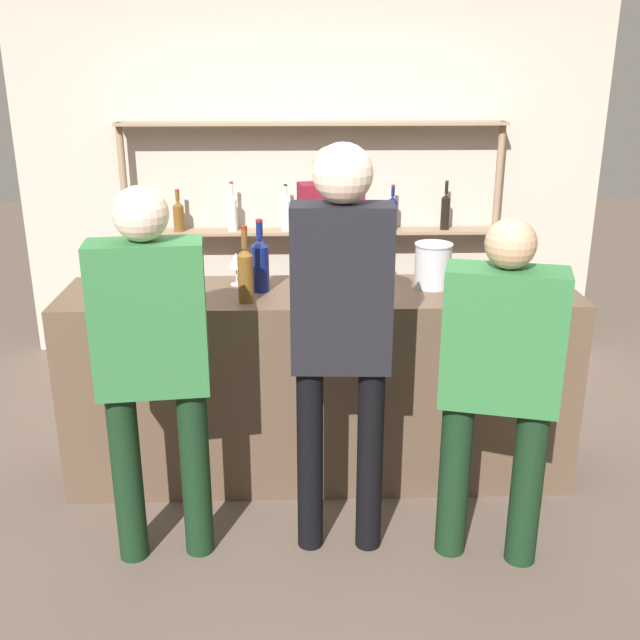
# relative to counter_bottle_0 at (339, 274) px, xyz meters

# --- Properties ---
(ground_plane) EXTENTS (16.00, 16.00, 0.00)m
(ground_plane) POSITION_rel_counter_bottle_0_xyz_m (-0.09, 0.11, -1.14)
(ground_plane) COLOR brown
(bar_counter) EXTENTS (2.58, 0.58, 1.02)m
(bar_counter) POSITION_rel_counter_bottle_0_xyz_m (-0.09, 0.11, -0.63)
(bar_counter) COLOR brown
(bar_counter) RESTS_ON ground_plane
(back_wall) EXTENTS (4.18, 0.12, 2.80)m
(back_wall) POSITION_rel_counter_bottle_0_xyz_m (-0.09, 2.00, 0.26)
(back_wall) COLOR #B2A899
(back_wall) RESTS_ON ground_plane
(back_shelf) EXTENTS (2.69, 0.18, 1.70)m
(back_shelf) POSITION_rel_counter_bottle_0_xyz_m (-0.09, 1.82, 0.01)
(back_shelf) COLOR #897056
(back_shelf) RESTS_ON ground_plane
(counter_bottle_0) EXTENTS (0.07, 0.07, 0.32)m
(counter_bottle_0) POSITION_rel_counter_bottle_0_xyz_m (0.00, 0.00, 0.00)
(counter_bottle_0) COLOR #0F1956
(counter_bottle_0) RESTS_ON bar_counter
(counter_bottle_1) EXTENTS (0.08, 0.08, 0.34)m
(counter_bottle_1) POSITION_rel_counter_bottle_0_xyz_m (0.08, 0.27, 0.01)
(counter_bottle_1) COLOR black
(counter_bottle_1) RESTS_ON bar_counter
(counter_bottle_2) EXTENTS (0.09, 0.09, 0.36)m
(counter_bottle_2) POSITION_rel_counter_bottle_0_xyz_m (-0.38, 0.12, 0.02)
(counter_bottle_2) COLOR #0F1956
(counter_bottle_2) RESTS_ON bar_counter
(counter_bottle_3) EXTENTS (0.08, 0.08, 0.35)m
(counter_bottle_3) POSITION_rel_counter_bottle_0_xyz_m (-0.86, 0.06, 0.01)
(counter_bottle_3) COLOR silver
(counter_bottle_3) RESTS_ON bar_counter
(counter_bottle_4) EXTENTS (0.08, 0.08, 0.37)m
(counter_bottle_4) POSITION_rel_counter_bottle_0_xyz_m (-0.44, -0.05, 0.02)
(counter_bottle_4) COLOR brown
(counter_bottle_4) RESTS_ON bar_counter
(wine_glass) EXTENTS (0.08, 0.08, 0.17)m
(wine_glass) POSITION_rel_counter_bottle_0_xyz_m (-0.51, 0.24, 0.00)
(wine_glass) COLOR silver
(wine_glass) RESTS_ON bar_counter
(ice_bucket) EXTENTS (0.19, 0.19, 0.23)m
(ice_bucket) POSITION_rel_counter_bottle_0_xyz_m (0.48, 0.16, -0.01)
(ice_bucket) COLOR #B2B2B7
(ice_bucket) RESTS_ON bar_counter
(cork_jar) EXTENTS (0.12, 0.12, 0.17)m
(cork_jar) POSITION_rel_counter_bottle_0_xyz_m (0.84, 0.00, -0.04)
(cork_jar) COLOR silver
(cork_jar) RESTS_ON bar_counter
(server_behind_counter) EXTENTS (0.41, 0.24, 1.64)m
(server_behind_counter) POSITION_rel_counter_bottle_0_xyz_m (0.01, 0.98, -0.16)
(server_behind_counter) COLOR black
(server_behind_counter) RESTS_ON ground_plane
(customer_left) EXTENTS (0.48, 0.25, 1.67)m
(customer_left) POSITION_rel_counter_bottle_0_xyz_m (-0.80, -0.58, -0.17)
(customer_left) COLOR black
(customer_left) RESTS_ON ground_plane
(customer_center) EXTENTS (0.42, 0.24, 1.82)m
(customer_center) POSITION_rel_counter_bottle_0_xyz_m (-0.02, -0.54, -0.04)
(customer_center) COLOR black
(customer_center) RESTS_ON ground_plane
(customer_right) EXTENTS (0.52, 0.33, 1.54)m
(customer_right) POSITION_rel_counter_bottle_0_xyz_m (0.64, -0.64, -0.25)
(customer_right) COLOR black
(customer_right) RESTS_ON ground_plane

